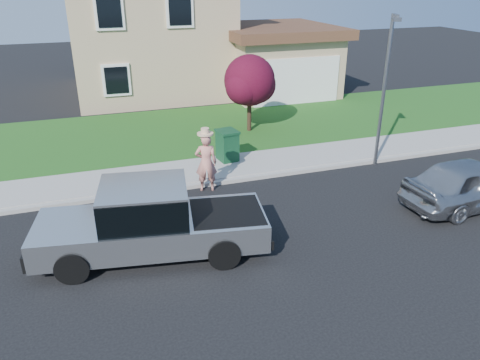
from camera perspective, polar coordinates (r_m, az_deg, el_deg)
name	(u,v)px	position (r m, az deg, el deg)	size (l,w,h in m)	color
ground	(249,226)	(12.65, 1.13, -5.66)	(80.00, 80.00, 0.00)	black
curb	(248,178)	(15.37, 0.98, 0.21)	(40.00, 0.20, 0.12)	gray
sidewalk	(237,166)	(16.32, -0.32, 1.73)	(40.00, 2.00, 0.15)	gray
lawn	(204,129)	(20.39, -4.36, 6.21)	(40.00, 7.00, 0.10)	#164E19
house	(172,33)	(27.36, -8.32, 17.29)	(14.00, 11.30, 6.85)	tan
pickup_truck	(151,223)	(11.28, -10.82, -5.14)	(5.75, 2.73, 1.82)	black
woman	(206,161)	(14.35, -4.16, 2.26)	(0.76, 0.60, 2.02)	tan
sedan	(472,183)	(15.01, 26.46, -0.32)	(1.69, 4.21, 1.43)	#A3A5AA
ornamental_tree	(250,83)	(19.51, 1.26, 11.77)	(2.31, 2.08, 3.17)	black
trash_bin	(227,145)	(16.47, -1.55, 4.28)	(0.77, 0.86, 1.09)	#0F3A1F
street_lamp	(385,83)	(16.46, 17.28, 11.18)	(0.41, 0.66, 5.09)	slate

